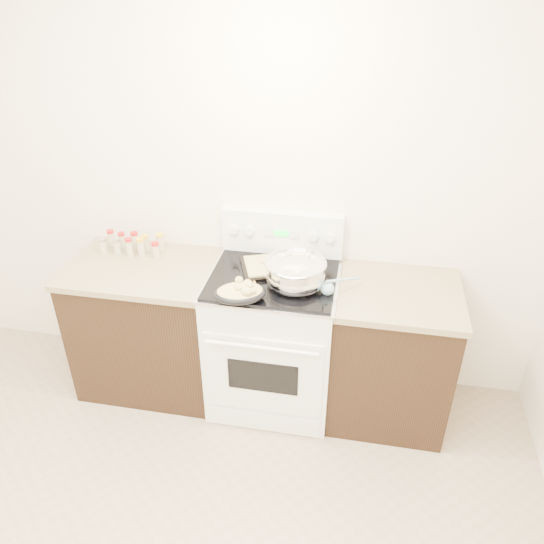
# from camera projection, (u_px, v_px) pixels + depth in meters

# --- Properties ---
(room_shell) EXTENTS (4.10, 3.60, 2.75)m
(room_shell) POSITION_uv_depth(u_px,v_px,m) (75.00, 291.00, 1.60)
(room_shell) COLOR white
(room_shell) RESTS_ON ground
(counter_left) EXTENTS (0.93, 0.67, 0.92)m
(counter_left) POSITION_uv_depth(u_px,v_px,m) (151.00, 325.00, 3.52)
(counter_left) COLOR black
(counter_left) RESTS_ON ground
(counter_right) EXTENTS (0.73, 0.67, 0.92)m
(counter_right) POSITION_uv_depth(u_px,v_px,m) (390.00, 353.00, 3.27)
(counter_right) COLOR black
(counter_right) RESTS_ON ground
(kitchen_range) EXTENTS (0.78, 0.73, 1.22)m
(kitchen_range) POSITION_uv_depth(u_px,v_px,m) (274.00, 336.00, 3.37)
(kitchen_range) COLOR white
(kitchen_range) RESTS_ON ground
(mixing_bowl) EXTENTS (0.42, 0.42, 0.20)m
(mixing_bowl) POSITION_uv_depth(u_px,v_px,m) (295.00, 274.00, 3.00)
(mixing_bowl) COLOR silver
(mixing_bowl) RESTS_ON kitchen_range
(roasting_pan) EXTENTS (0.34, 0.28, 0.12)m
(roasting_pan) POSITION_uv_depth(u_px,v_px,m) (240.00, 292.00, 2.89)
(roasting_pan) COLOR black
(roasting_pan) RESTS_ON kitchen_range
(baking_sheet) EXTENTS (0.49, 0.42, 0.06)m
(baking_sheet) POSITION_uv_depth(u_px,v_px,m) (277.00, 265.00, 3.20)
(baking_sheet) COLOR black
(baking_sheet) RESTS_ON kitchen_range
(wooden_spoon) EXTENTS (0.13, 0.24, 0.04)m
(wooden_spoon) POSITION_uv_depth(u_px,v_px,m) (244.00, 281.00, 3.07)
(wooden_spoon) COLOR #9F8148
(wooden_spoon) RESTS_ON kitchen_range
(blue_ladle) EXTENTS (0.22, 0.20, 0.10)m
(blue_ladle) POSITION_uv_depth(u_px,v_px,m) (329.00, 288.00, 2.96)
(blue_ladle) COLOR #7AA1B7
(blue_ladle) RESTS_ON kitchen_range
(spice_jars) EXTENTS (0.40, 0.15, 0.12)m
(spice_jars) POSITION_uv_depth(u_px,v_px,m) (132.00, 244.00, 3.40)
(spice_jars) COLOR #BFB28C
(spice_jars) RESTS_ON counter_left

